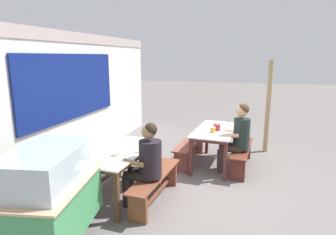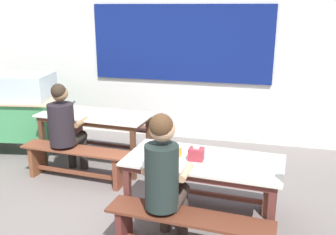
{
  "view_description": "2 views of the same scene",
  "coord_description": "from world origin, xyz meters",
  "px_view_note": "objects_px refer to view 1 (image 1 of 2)",
  "views": [
    {
      "loc": [
        -4.66,
        -0.76,
        2.17
      ],
      "look_at": [
        0.2,
        0.61,
        1.09
      ],
      "focal_mm": 30.72,
      "sensor_mm": 36.0,
      "label": 1
    },
    {
      "loc": [
        1.41,
        -3.55,
        2.18
      ],
      "look_at": [
        0.42,
        0.31,
        1.0
      ],
      "focal_mm": 40.41,
      "sensor_mm": 36.0,
      "label": 2
    }
  ],
  "objects_px": {
    "food_cart": "(48,194)",
    "condiment_jar": "(213,130)",
    "bench_near_back": "(190,148)",
    "tissue_box": "(217,127)",
    "dining_table_near": "(215,133)",
    "person_left_back_turned": "(146,160)",
    "soup_bowl": "(117,153)",
    "wooden_support_post": "(268,107)",
    "bench_far_back": "(95,174)",
    "bench_far_front": "(155,184)",
    "bench_near_front": "(242,154)",
    "person_near_front": "(237,134)",
    "dining_table_far": "(123,156)"
  },
  "relations": [
    {
      "from": "bench_far_back",
      "to": "condiment_jar",
      "type": "bearing_deg",
      "value": -50.77
    },
    {
      "from": "bench_far_back",
      "to": "bench_near_back",
      "type": "bearing_deg",
      "value": -35.24
    },
    {
      "from": "bench_far_back",
      "to": "tissue_box",
      "type": "bearing_deg",
      "value": -47.74
    },
    {
      "from": "bench_far_back",
      "to": "person_near_front",
      "type": "bearing_deg",
      "value": -57.3
    },
    {
      "from": "bench_near_back",
      "to": "soup_bowl",
      "type": "xyz_separation_m",
      "value": [
        -1.98,
        0.68,
        0.48
      ]
    },
    {
      "from": "food_cart",
      "to": "soup_bowl",
      "type": "xyz_separation_m",
      "value": [
        1.21,
        -0.24,
        0.09
      ]
    },
    {
      "from": "dining_table_near",
      "to": "tissue_box",
      "type": "distance_m",
      "value": 0.16
    },
    {
      "from": "tissue_box",
      "to": "dining_table_far",
      "type": "bearing_deg",
      "value": 142.96
    },
    {
      "from": "person_near_front",
      "to": "food_cart",
      "type": "bearing_deg",
      "value": 146.69
    },
    {
      "from": "bench_near_back",
      "to": "tissue_box",
      "type": "bearing_deg",
      "value": -101.13
    },
    {
      "from": "bench_far_front",
      "to": "person_left_back_turned",
      "type": "relative_size",
      "value": 1.16
    },
    {
      "from": "condiment_jar",
      "to": "food_cart",
      "type": "bearing_deg",
      "value": 153.6
    },
    {
      "from": "dining_table_near",
      "to": "bench_far_front",
      "type": "xyz_separation_m",
      "value": [
        -1.75,
        0.69,
        -0.39
      ]
    },
    {
      "from": "dining_table_far",
      "to": "bench_far_front",
      "type": "distance_m",
      "value": 0.65
    },
    {
      "from": "bench_far_back",
      "to": "dining_table_near",
      "type": "bearing_deg",
      "value": -46.05
    },
    {
      "from": "dining_table_near",
      "to": "dining_table_far",
      "type": "bearing_deg",
      "value": 144.74
    },
    {
      "from": "bench_far_back",
      "to": "wooden_support_post",
      "type": "height_order",
      "value": "wooden_support_post"
    },
    {
      "from": "person_left_back_turned",
      "to": "soup_bowl",
      "type": "relative_size",
      "value": 9.79
    },
    {
      "from": "bench_near_back",
      "to": "person_near_front",
      "type": "relative_size",
      "value": 1.08
    },
    {
      "from": "bench_far_front",
      "to": "wooden_support_post",
      "type": "height_order",
      "value": "wooden_support_post"
    },
    {
      "from": "dining_table_near",
      "to": "person_near_front",
      "type": "height_order",
      "value": "person_near_front"
    },
    {
      "from": "bench_near_front",
      "to": "person_near_front",
      "type": "distance_m",
      "value": 0.53
    },
    {
      "from": "tissue_box",
      "to": "bench_far_front",
      "type": "bearing_deg",
      "value": 157.01
    },
    {
      "from": "dining_table_near",
      "to": "food_cart",
      "type": "bearing_deg",
      "value": 155.29
    },
    {
      "from": "bench_near_back",
      "to": "condiment_jar",
      "type": "height_order",
      "value": "condiment_jar"
    },
    {
      "from": "soup_bowl",
      "to": "wooden_support_post",
      "type": "xyz_separation_m",
      "value": [
        3.12,
        -2.24,
        0.27
      ]
    },
    {
      "from": "bench_far_back",
      "to": "bench_near_back",
      "type": "distance_m",
      "value": 2.1
    },
    {
      "from": "bench_near_front",
      "to": "soup_bowl",
      "type": "bearing_deg",
      "value": 137.55
    },
    {
      "from": "person_left_back_turned",
      "to": "tissue_box",
      "type": "height_order",
      "value": "person_left_back_turned"
    },
    {
      "from": "bench_near_back",
      "to": "soup_bowl",
      "type": "relative_size",
      "value": 11.15
    },
    {
      "from": "bench_near_back",
      "to": "food_cart",
      "type": "distance_m",
      "value": 3.34
    },
    {
      "from": "food_cart",
      "to": "condiment_jar",
      "type": "relative_size",
      "value": 15.68
    },
    {
      "from": "food_cart",
      "to": "condiment_jar",
      "type": "xyz_separation_m",
      "value": [
        2.87,
        -1.43,
        0.11
      ]
    },
    {
      "from": "dining_table_near",
      "to": "bench_near_back",
      "type": "xyz_separation_m",
      "value": [
        0.04,
        0.53,
        -0.38
      ]
    },
    {
      "from": "condiment_jar",
      "to": "bench_near_back",
      "type": "bearing_deg",
      "value": 58.18
    },
    {
      "from": "tissue_box",
      "to": "person_left_back_turned",
      "type": "bearing_deg",
      "value": 156.8
    },
    {
      "from": "bench_near_front",
      "to": "person_left_back_turned",
      "type": "bearing_deg",
      "value": 145.55
    },
    {
      "from": "bench_far_back",
      "to": "person_left_back_turned",
      "type": "distance_m",
      "value": 1.09
    },
    {
      "from": "condiment_jar",
      "to": "wooden_support_post",
      "type": "distance_m",
      "value": 1.81
    },
    {
      "from": "food_cart",
      "to": "dining_table_near",
      "type": "bearing_deg",
      "value": -24.71
    },
    {
      "from": "bench_far_front",
      "to": "bench_near_front",
      "type": "height_order",
      "value": "same"
    },
    {
      "from": "dining_table_far",
      "to": "soup_bowl",
      "type": "distance_m",
      "value": 0.25
    },
    {
      "from": "bench_far_front",
      "to": "person_near_front",
      "type": "height_order",
      "value": "person_near_front"
    },
    {
      "from": "dining_table_far",
      "to": "dining_table_near",
      "type": "distance_m",
      "value": 2.1
    },
    {
      "from": "person_left_back_turned",
      "to": "person_near_front",
      "type": "xyz_separation_m",
      "value": [
        1.64,
        -1.2,
        0.04
      ]
    },
    {
      "from": "dining_table_near",
      "to": "bench_near_front",
      "type": "relative_size",
      "value": 1.04
    },
    {
      "from": "bench_far_back",
      "to": "bench_far_front",
      "type": "height_order",
      "value": "same"
    },
    {
      "from": "bench_far_back",
      "to": "bench_near_front",
      "type": "bearing_deg",
      "value": -54.16
    },
    {
      "from": "condiment_jar",
      "to": "tissue_box",
      "type": "bearing_deg",
      "value": -13.91
    },
    {
      "from": "tissue_box",
      "to": "wooden_support_post",
      "type": "xyz_separation_m",
      "value": [
        1.25,
        -1.0,
        0.24
      ]
    }
  ]
}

